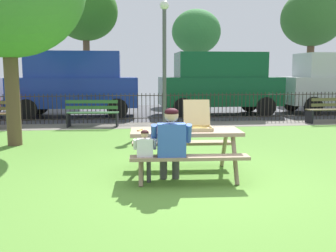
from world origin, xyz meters
TOP-DOWN VIEW (x-y plane):
  - ground at (0.00, 1.69)m, footprint 28.00×11.39m
  - cobblestone_walkway at (0.00, 6.69)m, footprint 28.00×1.40m
  - street_asphalt at (0.00, 10.81)m, footprint 28.00×6.83m
  - picnic_table_foreground at (-0.11, 0.52)m, footprint 1.89×1.59m
  - pizza_box_open at (0.10, 0.57)m, footprint 0.50×0.58m
  - pizza_slice_on_table at (-0.78, 0.51)m, footprint 0.28×0.25m
  - adult_at_table at (-0.42, 0.03)m, footprint 0.62×0.61m
  - child_at_table at (-0.82, 0.03)m, footprint 0.35×0.35m
  - iron_fence_streetside at (-0.00, 7.39)m, footprint 23.97×0.03m
  - park_bench_center at (-2.01, 6.55)m, footprint 1.63×0.61m
  - park_bench_right at (5.91, 6.55)m, footprint 1.63×0.59m
  - lamp_post_walkway at (0.24, 6.41)m, footprint 0.28×0.28m
  - parked_car_center at (-2.82, 9.40)m, footprint 4.74×2.16m
  - parked_car_right at (2.79, 9.40)m, footprint 4.71×2.09m
  - far_tree_midleft at (-2.84, 15.50)m, footprint 3.38×3.38m
  - far_tree_center at (3.06, 15.50)m, footprint 2.66×2.66m
  - far_tree_midright at (9.71, 15.50)m, footprint 3.49×3.49m

SIDE VIEW (x-z plane):
  - ground at x=0.00m, z-range -0.02..0.00m
  - street_asphalt at x=0.00m, z-range -0.01..0.00m
  - cobblestone_walkway at x=0.00m, z-range -0.01..0.00m
  - park_bench_center at x=-2.01m, z-range -0.01..0.84m
  - park_bench_right at x=5.91m, z-range -0.01..0.84m
  - iron_fence_streetside at x=0.00m, z-range 0.01..1.01m
  - child_at_table at x=-0.82m, z-range 0.09..0.96m
  - picnic_table_foreground at x=-0.11m, z-range 0.20..0.99m
  - adult_at_table at x=-0.42m, z-range 0.06..1.25m
  - pizza_slice_on_table at x=-0.78m, z-range 0.77..0.79m
  - pizza_box_open at x=0.10m, z-range 0.62..1.10m
  - parked_car_center at x=-2.82m, z-range 0.08..2.54m
  - parked_car_right at x=2.79m, z-range 0.08..2.54m
  - lamp_post_walkway at x=0.24m, z-range 0.44..4.31m
  - far_tree_center at x=3.06m, z-range 1.26..6.33m
  - far_tree_midright at x=9.71m, z-range 1.53..7.81m
  - far_tree_midleft at x=-2.84m, z-range 1.62..7.99m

